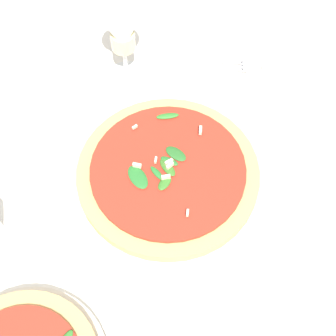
% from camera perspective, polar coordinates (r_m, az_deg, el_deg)
% --- Properties ---
extents(ground_plane, '(6.00, 6.00, 0.00)m').
position_cam_1_polar(ground_plane, '(0.76, -1.83, -1.41)').
color(ground_plane, silver).
extents(pizza_arugula_main, '(0.31, 0.31, 0.05)m').
position_cam_1_polar(pizza_arugula_main, '(0.74, -0.01, -0.52)').
color(pizza_arugula_main, silver).
rests_on(pizza_arugula_main, ground_plane).
extents(wine_glass, '(0.08, 0.08, 0.16)m').
position_cam_1_polar(wine_glass, '(0.81, -5.60, 16.03)').
color(wine_glass, white).
rests_on(wine_glass, ground_plane).
extents(napkin, '(0.13, 0.09, 0.01)m').
position_cam_1_polar(napkin, '(0.92, 13.26, 11.68)').
color(napkin, silver).
rests_on(napkin, ground_plane).
extents(fork, '(0.19, 0.02, 0.00)m').
position_cam_1_polar(fork, '(0.92, 12.88, 11.92)').
color(fork, silver).
rests_on(fork, ground_plane).
extents(side_plate_white, '(0.18, 0.18, 0.02)m').
position_cam_1_polar(side_plate_white, '(0.88, -16.96, 8.23)').
color(side_plate_white, silver).
rests_on(side_plate_white, ground_plane).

